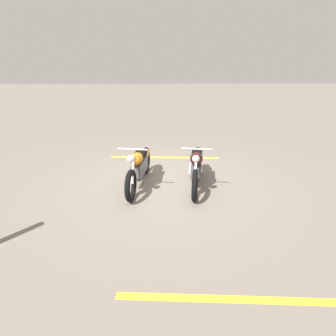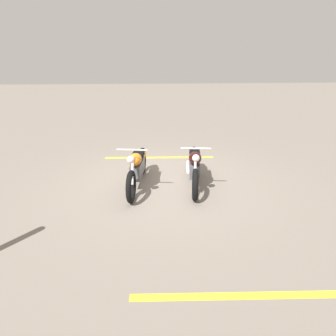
% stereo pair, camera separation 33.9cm
% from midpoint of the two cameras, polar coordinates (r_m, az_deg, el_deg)
% --- Properties ---
extents(ground_plane, '(60.00, 60.00, 0.00)m').
position_cam_midpoint_polar(ground_plane, '(6.73, -1.93, -2.93)').
color(ground_plane, slate).
extents(motorcycle_bright_foreground, '(2.22, 0.62, 1.04)m').
position_cam_midpoint_polar(motorcycle_bright_foreground, '(6.48, -7.65, 0.34)').
color(motorcycle_bright_foreground, black).
rests_on(motorcycle_bright_foreground, ground).
extents(motorcycle_dark_foreground, '(2.22, 0.62, 1.04)m').
position_cam_midpoint_polar(motorcycle_dark_foreground, '(6.52, 3.81, 0.65)').
color(motorcycle_dark_foreground, black).
rests_on(motorcycle_dark_foreground, ground).
extents(parking_stripe_near, '(0.29, 3.20, 0.01)m').
position_cam_midpoint_polar(parking_stripe_near, '(8.44, -2.92, 2.11)').
color(parking_stripe_near, yellow).
rests_on(parking_stripe_near, ground).
extents(parking_stripe_mid, '(0.29, 3.20, 0.01)m').
position_cam_midpoint_polar(parking_stripe_mid, '(3.94, 15.40, -23.48)').
color(parking_stripe_mid, yellow).
rests_on(parking_stripe_mid, ground).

